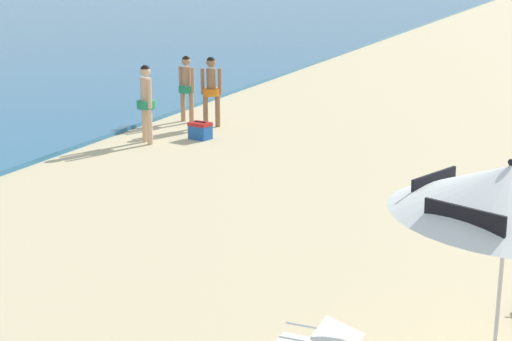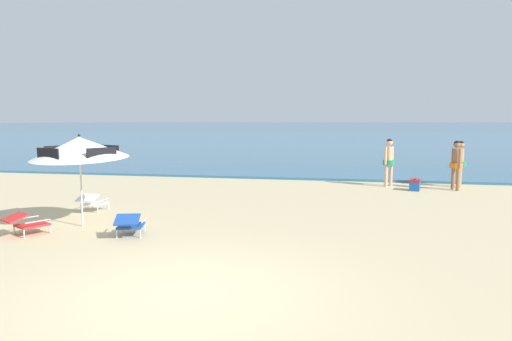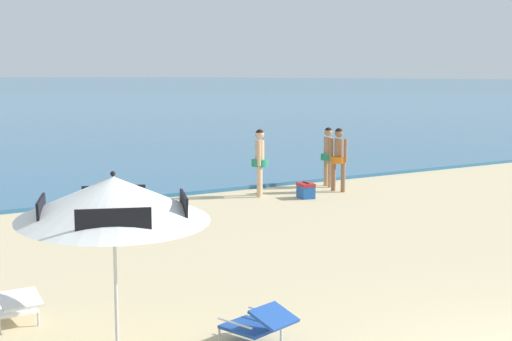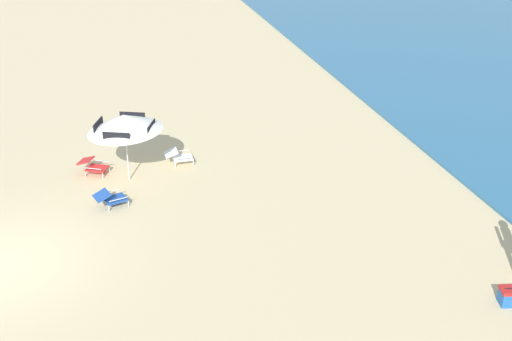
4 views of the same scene
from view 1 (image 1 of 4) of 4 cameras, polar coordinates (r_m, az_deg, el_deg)
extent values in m
cylinder|color=silver|center=(7.67, 18.07, -7.23)|extent=(0.04, 0.04, 2.10)
cone|color=white|center=(7.42, 18.56, -1.48)|extent=(2.50, 2.52, 0.62)
cube|color=black|center=(7.81, 13.32, -1.14)|extent=(0.73, 0.33, 0.27)
cube|color=black|center=(6.77, 15.44, -3.75)|extent=(0.33, 0.73, 0.27)
sphere|color=black|center=(7.35, 18.74, 0.60)|extent=(0.06, 0.06, 0.06)
cube|color=white|center=(7.49, 6.22, -12.40)|extent=(0.50, 0.41, 0.16)
cylinder|color=silver|center=(7.86, 4.20, -11.75)|extent=(0.03, 0.54, 0.02)
cylinder|color=#8C6042|center=(19.17, -3.84, 4.61)|extent=(0.13, 0.13, 0.87)
cylinder|color=#8C6042|center=(19.14, -2.92, 4.61)|extent=(0.13, 0.13, 0.87)
cylinder|color=orange|center=(19.08, -3.40, 5.95)|extent=(0.43, 0.43, 0.18)
cylinder|color=#8C6042|center=(19.04, -3.41, 6.80)|extent=(0.24, 0.24, 0.61)
cylinder|color=#8C6042|center=(19.06, -4.06, 6.74)|extent=(0.09, 0.09, 0.65)
cylinder|color=#8C6042|center=(19.02, -2.76, 6.75)|extent=(0.09, 0.09, 0.65)
sphere|color=#8C6042|center=(18.98, -3.43, 8.17)|extent=(0.23, 0.23, 0.23)
sphere|color=black|center=(18.97, -3.44, 8.26)|extent=(0.22, 0.22, 0.22)
cylinder|color=#D8A87F|center=(17.59, -8.42, 3.57)|extent=(0.13, 0.13, 0.88)
cylinder|color=#D8A87F|center=(17.31, -8.05, 3.40)|extent=(0.13, 0.13, 0.88)
cylinder|color=#23845B|center=(17.36, -8.29, 4.97)|extent=(0.44, 0.44, 0.18)
cylinder|color=#D8A87F|center=(17.32, -8.33, 5.92)|extent=(0.24, 0.24, 0.62)
cylinder|color=#D8A87F|center=(17.52, -8.59, 5.96)|extent=(0.10, 0.10, 0.66)
cylinder|color=#D8A87F|center=(17.12, -8.06, 5.77)|extent=(0.10, 0.10, 0.66)
sphere|color=#D8A87F|center=(17.25, -8.39, 7.45)|extent=(0.24, 0.24, 0.24)
sphere|color=black|center=(17.25, -8.39, 7.55)|extent=(0.22, 0.22, 0.22)
cylinder|color=tan|center=(19.73, -4.92, 4.85)|extent=(0.12, 0.12, 0.84)
cylinder|color=tan|center=(19.94, -5.55, 4.94)|extent=(0.12, 0.12, 0.84)
cylinder|color=#23845B|center=(19.76, -5.26, 6.16)|extent=(0.42, 0.42, 0.18)
cylinder|color=tan|center=(19.72, -5.28, 6.96)|extent=(0.23, 0.23, 0.60)
cylinder|color=tan|center=(19.58, -4.83, 6.86)|extent=(0.09, 0.09, 0.63)
cylinder|color=tan|center=(19.87, -5.73, 6.96)|extent=(0.09, 0.09, 0.63)
sphere|color=tan|center=(19.67, -5.31, 8.25)|extent=(0.23, 0.23, 0.23)
sphere|color=black|center=(19.66, -5.32, 8.34)|extent=(0.21, 0.21, 0.21)
cube|color=#1E56A8|center=(17.79, -4.24, 2.90)|extent=(0.44, 0.54, 0.32)
cube|color=red|center=(17.75, -4.25, 3.53)|extent=(0.45, 0.56, 0.08)
cylinder|color=black|center=(17.74, -4.25, 3.70)|extent=(0.10, 0.33, 0.02)
camera|label=2|loc=(16.22, 57.19, 3.20)|focal=32.54mm
camera|label=3|loc=(8.35, 82.79, -2.37)|focal=51.19mm
camera|label=4|loc=(26.60, 26.55, 25.26)|focal=48.43mm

